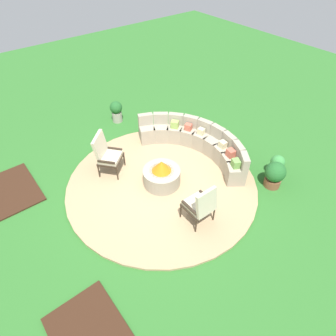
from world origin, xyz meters
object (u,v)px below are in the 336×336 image
object	(u,v)px
fire_pit	(162,175)
potted_plant_1	(277,164)
potted_plant_2	(275,174)
lounge_chair_front_right	(201,204)
potted_plant_0	(116,111)
curved_stone_bench	(197,142)
lounge_chair_front_left	(106,154)

from	to	relation	value
fire_pit	potted_plant_1	world-z (taller)	fire_pit
fire_pit	potted_plant_2	xyz separation A→B (m)	(1.74, 2.17, 0.05)
potted_plant_2	fire_pit	bearing A→B (deg)	-128.83
lounge_chair_front_right	potted_plant_2	bearing A→B (deg)	-6.20
fire_pit	potted_plant_0	world-z (taller)	fire_pit
curved_stone_bench	potted_plant_2	size ratio (longest dim) A/B	4.76
potted_plant_1	potted_plant_2	world-z (taller)	potted_plant_2
curved_stone_bench	potted_plant_2	distance (m)	2.23
fire_pit	lounge_chair_front_left	distance (m)	1.50
curved_stone_bench	potted_plant_2	world-z (taller)	curved_stone_bench
lounge_chair_front_right	potted_plant_2	xyz separation A→B (m)	(0.28, 2.24, -0.23)
potted_plant_1	potted_plant_2	bearing A→B (deg)	-62.22
lounge_chair_front_right	potted_plant_0	distance (m)	4.77
fire_pit	lounge_chair_front_right	xyz separation A→B (m)	(1.47, -0.07, 0.27)
curved_stone_bench	lounge_chair_front_left	world-z (taller)	lounge_chair_front_left
lounge_chair_front_left	curved_stone_bench	bearing A→B (deg)	120.20
potted_plant_0	potted_plant_2	world-z (taller)	potted_plant_2
lounge_chair_front_left	lounge_chair_front_right	xyz separation A→B (m)	(2.70, 0.73, -0.03)
fire_pit	curved_stone_bench	xyz separation A→B (m)	(-0.39, 1.53, 0.06)
potted_plant_1	potted_plant_0	bearing A→B (deg)	-158.21
lounge_chair_front_left	potted_plant_1	world-z (taller)	lounge_chair_front_left
fire_pit	curved_stone_bench	bearing A→B (deg)	104.43
curved_stone_bench	potted_plant_0	world-z (taller)	curved_stone_bench
fire_pit	lounge_chair_front_right	size ratio (longest dim) A/B	0.91
potted_plant_0	potted_plant_1	world-z (taller)	potted_plant_0
lounge_chair_front_right	potted_plant_2	world-z (taller)	lounge_chair_front_right
lounge_chair_front_left	potted_plant_2	distance (m)	4.21
lounge_chair_front_right	potted_plant_0	world-z (taller)	lounge_chair_front_right
lounge_chair_front_left	potted_plant_0	distance (m)	2.50
lounge_chair_front_right	potted_plant_0	xyz separation A→B (m)	(-4.71, 0.72, -0.22)
lounge_chair_front_left	potted_plant_2	world-z (taller)	lounge_chair_front_left
lounge_chair_front_right	potted_plant_0	bearing A→B (deg)	82.12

